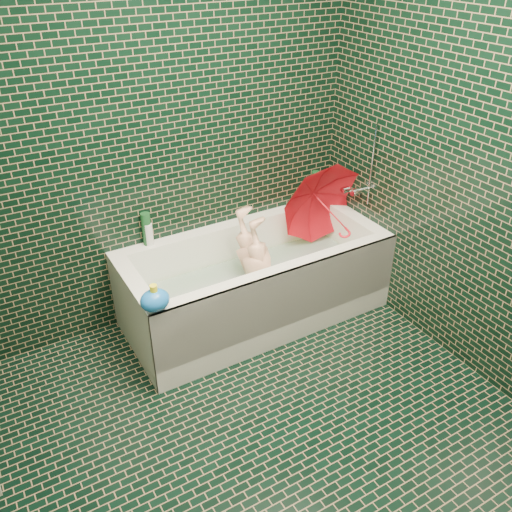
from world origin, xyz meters
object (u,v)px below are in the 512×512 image
bathtub (256,289)px  rubber_duck (304,198)px  umbrella (331,212)px  child (261,277)px  bath_toy (155,300)px

bathtub → rubber_duck: 0.80m
rubber_duck → umbrella: bearing=-76.1°
bathtub → umbrella: 0.72m
child → bath_toy: (-0.82, -0.30, 0.31)m
bathtub → bath_toy: 0.95m
bathtub → rubber_duck: rubber_duck is taller
child → bathtub: bearing=-114.8°
child → bath_toy: bath_toy is taller
umbrella → rubber_duck: size_ratio=5.43×
umbrella → rubber_duck: umbrella is taller
rubber_duck → bathtub: bearing=-134.2°
umbrella → bath_toy: umbrella is taller
rubber_duck → bath_toy: bath_toy is taller
bathtub → child: bearing=-30.6°
umbrella → bathtub: bearing=-170.7°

